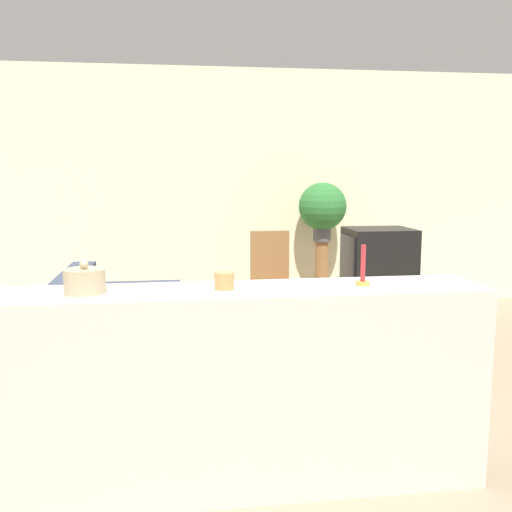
{
  "coord_description": "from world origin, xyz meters",
  "views": [
    {
      "loc": [
        -0.34,
        -3.05,
        1.55
      ],
      "look_at": [
        0.34,
        1.68,
        0.85
      ],
      "focal_mm": 40.0,
      "sensor_mm": 36.0,
      "label": 1
    }
  ],
  "objects_px": {
    "wooden_chair": "(272,277)",
    "decorative_bowl": "(85,281)",
    "couch": "(114,343)",
    "potted_plant": "(323,208)",
    "television": "(378,258)"
  },
  "relations": [
    {
      "from": "wooden_chair",
      "to": "couch",
      "type": "bearing_deg",
      "value": -138.24
    },
    {
      "from": "couch",
      "to": "wooden_chair",
      "type": "height_order",
      "value": "wooden_chair"
    },
    {
      "from": "wooden_chair",
      "to": "decorative_bowl",
      "type": "height_order",
      "value": "decorative_bowl"
    },
    {
      "from": "wooden_chair",
      "to": "potted_plant",
      "type": "bearing_deg",
      "value": 42.6
    },
    {
      "from": "couch",
      "to": "wooden_chair",
      "type": "relative_size",
      "value": 1.95
    },
    {
      "from": "television",
      "to": "potted_plant",
      "type": "relative_size",
      "value": 0.89
    },
    {
      "from": "potted_plant",
      "to": "decorative_bowl",
      "type": "xyz_separation_m",
      "value": [
        -2.05,
        -3.5,
        -0.11
      ]
    },
    {
      "from": "potted_plant",
      "to": "decorative_bowl",
      "type": "relative_size",
      "value": 3.48
    },
    {
      "from": "television",
      "to": "potted_plant",
      "type": "xyz_separation_m",
      "value": [
        -0.15,
        1.37,
        0.36
      ]
    },
    {
      "from": "couch",
      "to": "wooden_chair",
      "type": "bearing_deg",
      "value": 41.76
    },
    {
      "from": "couch",
      "to": "television",
      "type": "distance_m",
      "value": 2.37
    },
    {
      "from": "couch",
      "to": "television",
      "type": "height_order",
      "value": "television"
    },
    {
      "from": "television",
      "to": "wooden_chair",
      "type": "bearing_deg",
      "value": 137.82
    },
    {
      "from": "wooden_chair",
      "to": "potted_plant",
      "type": "distance_m",
      "value": 1.13
    },
    {
      "from": "decorative_bowl",
      "to": "potted_plant",
      "type": "bearing_deg",
      "value": 59.69
    }
  ]
}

